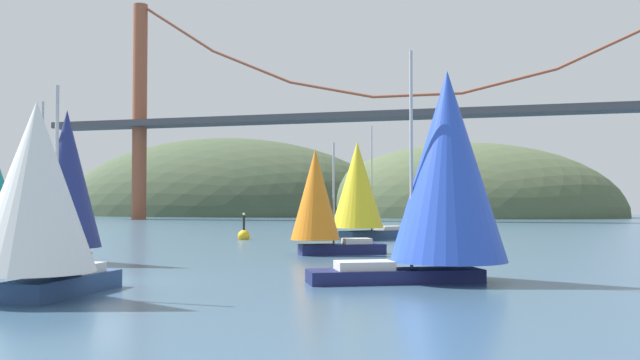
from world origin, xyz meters
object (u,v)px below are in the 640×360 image
object	(u,v)px
sailboat_white_mainsail	(38,194)
sailboat_blue_spinnaker	(445,170)
sailboat_navy_sail	(64,184)
channel_buoy	(244,235)
sailboat_orange_sail	(318,200)
sailboat_yellow_sail	(359,188)

from	to	relation	value
sailboat_white_mainsail	sailboat_blue_spinnaker	size ratio (longest dim) A/B	0.77
sailboat_navy_sail	channel_buoy	distance (m)	26.07
sailboat_blue_spinnaker	sailboat_orange_sail	size ratio (longest dim) A/B	1.36
sailboat_white_mainsail	sailboat_orange_sail	world-z (taller)	sailboat_white_mainsail
sailboat_blue_spinnaker	sailboat_yellow_sail	distance (m)	32.51
sailboat_yellow_sail	sailboat_navy_sail	bearing A→B (deg)	-110.18
sailboat_orange_sail	sailboat_navy_sail	bearing A→B (deg)	-139.27
sailboat_white_mainsail	sailboat_blue_spinnaker	distance (m)	16.09
sailboat_orange_sail	sailboat_yellow_sail	bearing A→B (deg)	94.32
sailboat_white_mainsail	channel_buoy	world-z (taller)	sailboat_white_mainsail
sailboat_navy_sail	channel_buoy	size ratio (longest dim) A/B	3.38
sailboat_blue_spinnaker	sailboat_navy_sail	distance (m)	21.10
sailboat_blue_spinnaker	sailboat_orange_sail	distance (m)	15.87
sailboat_yellow_sail	sailboat_navy_sail	distance (m)	29.73
sailboat_navy_sail	sailboat_orange_sail	bearing A→B (deg)	40.73
sailboat_white_mainsail	sailboat_yellow_sail	xyz separation A→B (m)	(2.16, 40.38, 0.94)
channel_buoy	sailboat_orange_sail	bearing A→B (deg)	-53.90
sailboat_white_mainsail	sailboat_yellow_sail	size ratio (longest dim) A/B	0.73
sailboat_blue_spinnaker	sailboat_yellow_sail	xyz separation A→B (m)	(-10.66, 30.72, -0.13)
sailboat_yellow_sail	sailboat_navy_sail	xyz separation A→B (m)	(-10.25, -27.90, -0.24)
sailboat_blue_spinnaker	channel_buoy	world-z (taller)	sailboat_blue_spinnaker
sailboat_navy_sail	sailboat_orange_sail	world-z (taller)	sailboat_navy_sail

